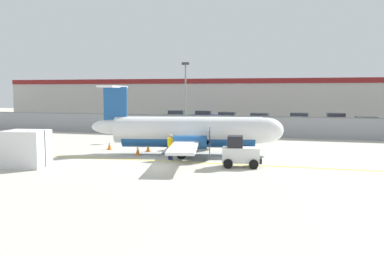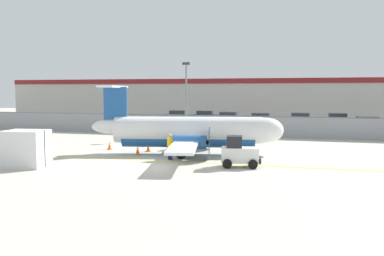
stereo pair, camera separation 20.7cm
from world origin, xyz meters
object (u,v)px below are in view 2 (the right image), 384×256
(parked_car_0, at_px, (115,121))
(parked_car_3, at_px, (229,118))
(cargo_container, at_px, (26,149))
(parked_car_1, at_px, (177,116))
(parked_car_2, at_px, (206,116))
(apron_light_pole, at_px, (186,93))
(commuter_airplane, at_px, (192,132))
(ground_crew_worker, at_px, (170,145))
(traffic_cone_near_right, at_px, (110,145))
(parked_car_5, at_px, (300,119))
(parked_car_7, at_px, (366,124))
(traffic_cone_near_left, at_px, (148,147))
(baggage_tug, at_px, (239,153))
(parked_car_4, at_px, (260,119))
(traffic_cone_far_right, at_px, (138,151))
(parked_car_6, at_px, (336,119))
(traffic_cone_far_left, at_px, (144,143))

(parked_car_0, xyz_separation_m, parked_car_3, (12.40, 8.94, 0.00))
(cargo_container, distance_m, parked_car_1, 37.23)
(parked_car_2, distance_m, apron_light_pole, 20.16)
(commuter_airplane, relative_size, parked_car_2, 3.69)
(ground_crew_worker, distance_m, traffic_cone_near_right, 7.00)
(cargo_container, distance_m, parked_car_5, 37.91)
(cargo_container, relative_size, parked_car_0, 0.61)
(parked_car_3, xyz_separation_m, parked_car_7, (16.47, -5.83, 0.00))
(ground_crew_worker, bearing_deg, parked_car_2, -140.69)
(traffic_cone_near_left, xyz_separation_m, parked_car_3, (1.09, 26.56, 0.58))
(parked_car_7, bearing_deg, cargo_container, 47.37)
(baggage_tug, distance_m, parked_car_0, 29.23)
(baggage_tug, distance_m, parked_car_4, 29.91)
(parked_car_3, bearing_deg, traffic_cone_far_right, -92.10)
(baggage_tug, relative_size, parked_car_6, 0.58)
(parked_car_6, bearing_deg, baggage_tug, 74.59)
(cargo_container, bearing_deg, parked_car_1, 85.86)
(traffic_cone_far_left, relative_size, parked_car_3, 0.15)
(traffic_cone_near_right, distance_m, parked_car_4, 26.48)
(traffic_cone_far_left, bearing_deg, traffic_cone_far_right, -73.68)
(parked_car_3, xyz_separation_m, parked_car_6, (13.66, 1.05, 0.00))
(parked_car_0, bearing_deg, parked_car_7, -0.05)
(parked_car_4, height_order, parked_car_6, same)
(parked_car_3, bearing_deg, parked_car_2, 144.04)
(parked_car_0, bearing_deg, parked_car_6, 14.78)
(parked_car_1, bearing_deg, parked_car_3, 156.78)
(parked_car_2, xyz_separation_m, parked_car_5, (13.17, -2.64, 0.00))
(baggage_tug, height_order, traffic_cone_near_left, baggage_tug)
(commuter_airplane, xyz_separation_m, parked_car_6, (11.26, 27.93, -0.71))
(baggage_tug, xyz_separation_m, ground_crew_worker, (-4.88, 1.44, 0.10))
(ground_crew_worker, xyz_separation_m, parked_car_3, (-1.72, 29.72, -0.06))
(traffic_cone_far_left, xyz_separation_m, parked_car_2, (-1.62, 27.09, 0.58))
(parked_car_6, bearing_deg, cargo_container, 58.32)
(parked_car_5, bearing_deg, apron_light_pole, 62.71)
(parked_car_3, distance_m, parked_car_7, 17.47)
(parked_car_2, bearing_deg, baggage_tug, -77.81)
(baggage_tug, height_order, parked_car_4, baggage_tug)
(baggage_tug, height_order, ground_crew_worker, baggage_tug)
(parked_car_2, bearing_deg, parked_car_1, 179.59)
(traffic_cone_far_right, relative_size, parked_car_3, 0.15)
(cargo_container, bearing_deg, parked_car_2, 79.42)
(commuter_airplane, height_order, parked_car_4, commuter_airplane)
(traffic_cone_far_left, distance_m, parked_car_6, 29.88)
(parked_car_2, height_order, parked_car_3, same)
(parked_car_1, distance_m, parked_car_5, 17.52)
(traffic_cone_near_right, height_order, parked_car_5, parked_car_5)
(traffic_cone_far_right, xyz_separation_m, parked_car_0, (-11.25, 19.51, 0.58))
(parked_car_4, bearing_deg, ground_crew_worker, 88.08)
(traffic_cone_near_right, bearing_deg, parked_car_1, 97.54)
(parked_car_2, xyz_separation_m, parked_car_6, (17.68, -1.89, 0.00))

